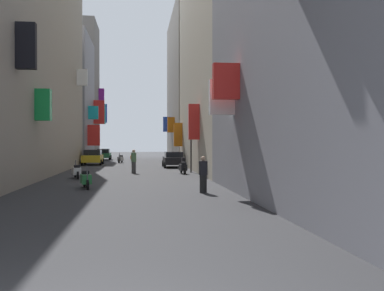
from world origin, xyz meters
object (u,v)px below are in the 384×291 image
object	(u,v)px
scooter_white	(77,171)
pedestrian_near_left	(134,161)
pedestrian_crossing	(203,175)
scooter_silver	(120,159)
traffic_light_near_corner	(191,136)
parked_car_yellow	(93,157)
scooter_green	(86,179)
scooter_black	(183,167)
parked_car_green	(104,154)
parked_car_black	(173,159)
scooter_orange	(132,157)

from	to	relation	value
scooter_white	pedestrian_near_left	size ratio (longest dim) A/B	1.10
pedestrian_crossing	scooter_silver	bearing A→B (deg)	99.40
traffic_light_near_corner	pedestrian_near_left	bearing A→B (deg)	-175.19
scooter_silver	parked_car_yellow	bearing A→B (deg)	-124.85
scooter_green	scooter_black	bearing A→B (deg)	57.97
parked_car_green	scooter_silver	bearing A→B (deg)	-73.99
parked_car_green	pedestrian_crossing	size ratio (longest dim) A/B	2.40
scooter_green	pedestrian_near_left	size ratio (longest dim) A/B	1.09
parked_car_black	parked_car_green	world-z (taller)	parked_car_green
scooter_black	traffic_light_near_corner	distance (m)	2.75
scooter_orange	traffic_light_near_corner	xyz separation A→B (m)	(4.67, -20.48, 2.31)
scooter_white	parked_car_black	bearing A→B (deg)	58.43
parked_car_green	scooter_black	size ratio (longest dim) A/B	2.19
parked_car_yellow	traffic_light_near_corner	xyz separation A→B (m)	(8.53, -12.42, 1.98)
scooter_black	scooter_white	world-z (taller)	same
pedestrian_near_left	traffic_light_near_corner	bearing A→B (deg)	4.81
scooter_green	parked_car_yellow	bearing A→B (deg)	95.07
pedestrian_crossing	parked_car_yellow	bearing A→B (deg)	106.32
parked_car_yellow	scooter_orange	xyz separation A→B (m)	(3.87, 8.06, -0.33)
scooter_white	pedestrian_crossing	bearing A→B (deg)	-52.22
parked_car_yellow	pedestrian_near_left	world-z (taller)	pedestrian_near_left
parked_car_black	scooter_green	world-z (taller)	parked_car_black
scooter_orange	traffic_light_near_corner	distance (m)	21.13
parked_car_green	scooter_white	world-z (taller)	parked_car_green
pedestrian_crossing	scooter_white	bearing A→B (deg)	127.78
pedestrian_near_left	traffic_light_near_corner	distance (m)	4.69
parked_car_black	scooter_white	distance (m)	13.43
parked_car_green	parked_car_yellow	bearing A→B (deg)	-90.34
parked_car_yellow	parked_car_black	bearing A→B (deg)	-34.81
scooter_orange	scooter_black	distance (m)	22.11
parked_car_yellow	scooter_white	bearing A→B (deg)	-87.48
pedestrian_near_left	parked_car_yellow	bearing A→B (deg)	108.44
parked_car_black	scooter_white	bearing A→B (deg)	-121.57
parked_car_black	scooter_silver	bearing A→B (deg)	119.28
scooter_black	pedestrian_crossing	distance (m)	11.85
pedestrian_crossing	pedestrian_near_left	size ratio (longest dim) A/B	0.94
parked_car_yellow	scooter_silver	world-z (taller)	parked_car_yellow
scooter_green	traffic_light_near_corner	world-z (taller)	traffic_light_near_corner
parked_car_black	scooter_silver	distance (m)	10.52
parked_car_yellow	pedestrian_near_left	xyz separation A→B (m)	(4.26, -12.78, 0.08)
parked_car_green	pedestrian_near_left	size ratio (longest dim) A/B	2.26
scooter_white	pedestrian_crossing	xyz separation A→B (m)	(6.74, -8.69, 0.35)
scooter_silver	pedestrian_crossing	bearing A→B (deg)	-80.60
scooter_green	parked_car_black	bearing A→B (deg)	71.85
parked_car_yellow	parked_car_green	bearing A→B (deg)	89.66
traffic_light_near_corner	parked_car_green	bearing A→B (deg)	108.64
scooter_silver	parked_car_black	bearing A→B (deg)	-60.72
scooter_green	scooter_black	size ratio (longest dim) A/B	1.05
scooter_black	parked_car_green	bearing A→B (deg)	106.31
parked_car_yellow	parked_car_green	size ratio (longest dim) A/B	0.99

